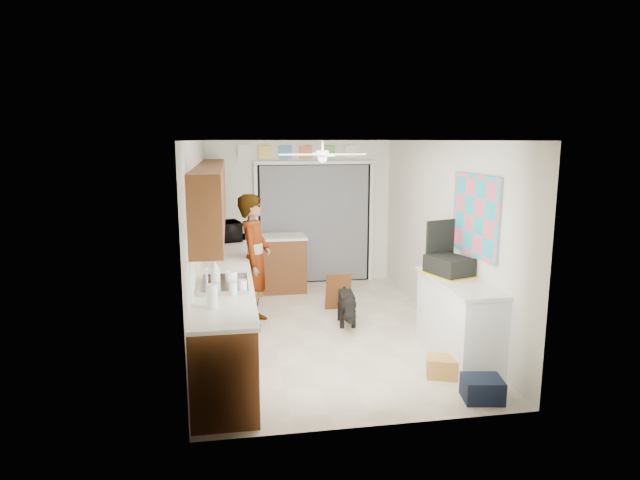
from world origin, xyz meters
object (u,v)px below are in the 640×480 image
navy_crate (482,389)px  cardboard_box (443,367)px  soap_bottle (215,272)px  dog (347,307)px  suitcase (449,266)px  man (255,260)px  paper_towel_roll (212,296)px  microwave (228,231)px  cup (231,276)px

navy_crate → cardboard_box: bearing=107.0°
soap_bottle → dog: (1.72, 1.09, -0.83)m
cardboard_box → navy_crate: navy_crate is taller
suitcase → man: (-2.22, 1.35, -0.15)m
navy_crate → dog: (-0.84, 2.37, 0.13)m
paper_towel_roll → dog: 2.72m
soap_bottle → paper_towel_roll: soap_bottle is taller
cardboard_box → navy_crate: bearing=-73.0°
soap_bottle → cardboard_box: size_ratio=0.83×
microwave → suitcase: 3.69m
microwave → cardboard_box: (2.25, -3.36, -0.98)m
paper_towel_roll → cup: bearing=79.4°
microwave → dog: bearing=-148.1°
soap_bottle → man: 1.45m
microwave → cup: size_ratio=4.06×
suitcase → cardboard_box: suitcase is taller
suitcase → dog: suitcase is taller
suitcase → cardboard_box: size_ratio=1.46×
suitcase → man: man is taller
cardboard_box → man: (-1.90, 2.07, 0.79)m
navy_crate → man: bearing=128.3°
cardboard_box → dog: bearing=110.3°
paper_towel_roll → cardboard_box: bearing=3.2°
soap_bottle → navy_crate: (2.56, -1.28, -0.97)m
microwave → soap_bottle: 2.64m
dog → microwave: bearing=141.2°
microwave → dog: 2.37m
cup → man: 1.26m
paper_towel_roll → navy_crate: paper_towel_roll is taller
cup → dog: size_ratio=0.21×
paper_towel_roll → dog: paper_towel_roll is taller
microwave → cardboard_box: bearing=-159.9°
man → dog: size_ratio=2.84×
microwave → navy_crate: (2.43, -3.92, -0.98)m
dog → navy_crate: bearing=-65.0°
cardboard_box → microwave: bearing=123.9°
microwave → soap_bottle: microwave is taller
soap_bottle → cardboard_box: (2.39, -0.72, -0.97)m
suitcase → navy_crate: suitcase is taller
microwave → paper_towel_roll: 3.49m
navy_crate → dog: dog is taller
dog → cardboard_box: bearing=-64.2°
microwave → paper_towel_roll: bearing=163.8°
soap_bottle → paper_towel_roll: (-0.01, -0.85, -0.03)m
man → dog: 1.42m
soap_bottle → paper_towel_roll: 0.85m
cup → soap_bottle: bearing=-143.3°
cup → cardboard_box: 2.53m
microwave → man: (0.35, -1.29, -0.19)m
paper_towel_roll → suitcase: paper_towel_roll is taller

